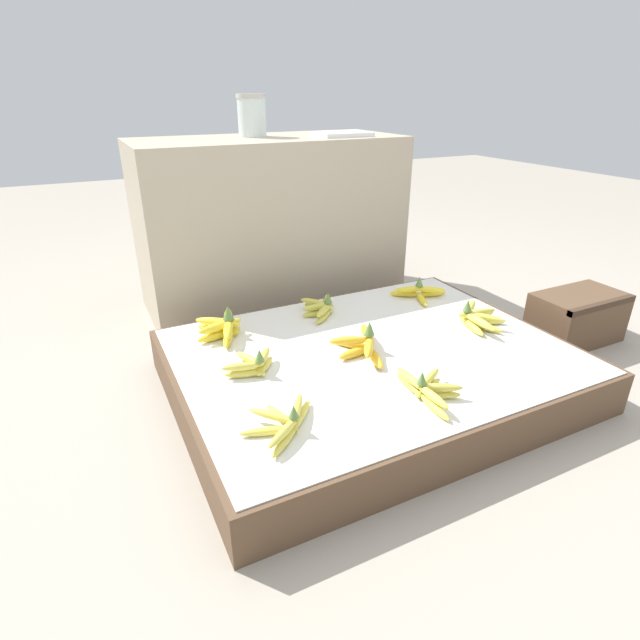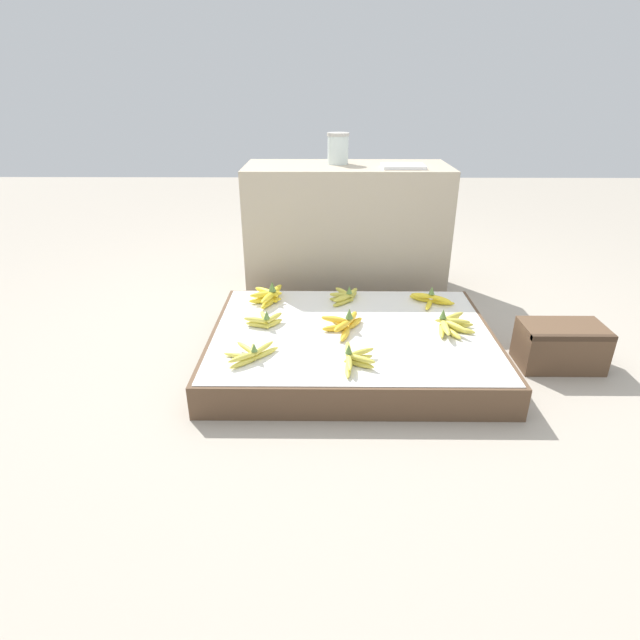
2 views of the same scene
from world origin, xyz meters
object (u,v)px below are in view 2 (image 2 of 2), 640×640
at_px(banana_bunch_front_left, 251,353).
at_px(banana_bunch_back_midright, 431,299).
at_px(banana_bunch_middle_left, 265,320).
at_px(glass_jar, 338,148).
at_px(foam_tray_white, 403,166).
at_px(wooden_crate, 560,346).
at_px(banana_bunch_front_midleft, 354,358).
at_px(banana_bunch_back_midleft, 345,296).
at_px(banana_bunch_middle_midleft, 344,324).
at_px(banana_bunch_back_left, 269,296).
at_px(banana_bunch_middle_midright, 451,325).

relative_size(banana_bunch_front_left, banana_bunch_back_midright, 1.03).
relative_size(banana_bunch_middle_left, banana_bunch_back_midright, 0.83).
height_order(glass_jar, foam_tray_white, glass_jar).
xyz_separation_m(wooden_crate, banana_bunch_middle_left, (-1.33, 0.09, 0.07)).
distance_m(banana_bunch_front_midleft, banana_bunch_back_midleft, 0.64).
height_order(wooden_crate, banana_bunch_front_left, banana_bunch_front_left).
bearing_deg(banana_bunch_middle_midleft, foam_tray_white, 66.55).
distance_m(wooden_crate, banana_bunch_back_left, 1.39).
xyz_separation_m(banana_bunch_middle_midleft, banana_bunch_back_midleft, (0.02, 0.33, -0.00)).
height_order(wooden_crate, banana_bunch_middle_midleft, banana_bunch_middle_midleft).
relative_size(banana_bunch_back_midleft, foam_tray_white, 0.89).
relative_size(banana_bunch_middle_midleft, glass_jar, 1.48).
height_order(banana_bunch_front_left, banana_bunch_front_midleft, banana_bunch_front_midleft).
relative_size(banana_bunch_back_midright, glass_jar, 1.32).
relative_size(banana_bunch_back_midleft, glass_jar, 1.21).
xyz_separation_m(banana_bunch_back_midright, glass_jar, (-0.46, 0.62, 0.66)).
relative_size(banana_bunch_front_midleft, banana_bunch_middle_left, 1.38).
distance_m(banana_bunch_middle_left, foam_tray_white, 1.17).
height_order(banana_bunch_middle_midright, banana_bunch_back_midleft, banana_bunch_middle_midright).
height_order(banana_bunch_middle_midright, banana_bunch_back_left, banana_bunch_back_left).
bearing_deg(banana_bunch_back_midleft, banana_bunch_back_midright, -4.80).
bearing_deg(banana_bunch_back_midleft, foam_tray_white, 54.25).
bearing_deg(glass_jar, banana_bunch_front_left, -107.26).
relative_size(banana_bunch_back_left, banana_bunch_back_midleft, 1.21).
bearing_deg(banana_bunch_front_left, wooden_crate, 8.78).
distance_m(banana_bunch_front_left, banana_bunch_back_midleft, 0.72).
xyz_separation_m(banana_bunch_back_left, banana_bunch_back_midleft, (0.39, 0.02, -0.01)).
bearing_deg(banana_bunch_front_midleft, glass_jar, 92.06).
bearing_deg(banana_bunch_back_midleft, banana_bunch_back_left, -177.50).
bearing_deg(glass_jar, banana_bunch_back_midleft, -86.73).
bearing_deg(banana_bunch_middle_left, banana_bunch_back_midright, 17.79).
height_order(wooden_crate, banana_bunch_back_midright, banana_bunch_back_midright).
xyz_separation_m(banana_bunch_middle_midright, banana_bunch_back_left, (-0.85, 0.32, 0.01)).
bearing_deg(glass_jar, banana_bunch_middle_midleft, -89.07).
xyz_separation_m(banana_bunch_middle_midleft, foam_tray_white, (0.34, 0.78, 0.58)).
height_order(banana_bunch_middle_left, foam_tray_white, foam_tray_white).
xyz_separation_m(banana_bunch_back_midleft, banana_bunch_back_midright, (0.43, -0.04, -0.00)).
bearing_deg(banana_bunch_front_left, glass_jar, 72.74).
bearing_deg(glass_jar, banana_bunch_middle_midright, -61.72).
xyz_separation_m(banana_bunch_middle_left, glass_jar, (0.35, 0.88, 0.65)).
distance_m(banana_bunch_front_midleft, glass_jar, 1.39).
distance_m(banana_bunch_middle_left, banana_bunch_back_left, 0.28).
distance_m(banana_bunch_middle_left, banana_bunch_back_midright, 0.85).
distance_m(banana_bunch_front_left, banana_bunch_back_left, 0.58).
bearing_deg(banana_bunch_middle_left, banana_bunch_middle_midleft, -6.01).
distance_m(banana_bunch_front_left, banana_bunch_front_midleft, 0.41).
bearing_deg(banana_bunch_back_left, banana_bunch_front_left, -91.48).
bearing_deg(banana_bunch_middle_midleft, banana_bunch_front_midleft, -84.52).
distance_m(banana_bunch_back_left, banana_bunch_back_midleft, 0.39).
distance_m(banana_bunch_front_midleft, banana_bunch_back_left, 0.74).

